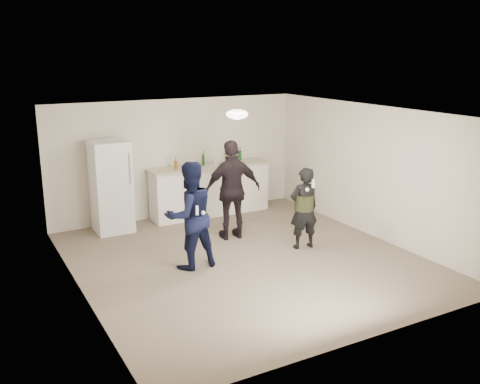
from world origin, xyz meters
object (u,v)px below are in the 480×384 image
shaker (187,165)px  counter (210,191)px  man (190,215)px  fridge (111,187)px  spectator (233,190)px  woman (304,208)px

shaker → counter: bearing=14.2°
counter → man: (-1.56, -2.51, 0.36)m
shaker → man: man is taller
fridge → spectator: spectator is taller
fridge → woman: fridge is taller
spectator → woman: bearing=136.0°
spectator → shaker: bearing=-71.4°
fridge → man: 2.51m
shaker → spectator: spectator is taller
man → spectator: (1.27, 0.92, 0.05)m
fridge → spectator: size_ratio=0.96×
fridge → shaker: fridge is taller
shaker → man: bearing=-112.5°
fridge → man: size_ratio=1.02×
counter → shaker: (-0.58, -0.15, 0.65)m
shaker → fridge: bearing=177.2°
shaker → man: (-0.98, -2.36, -0.29)m
fridge → man: bearing=-76.0°
counter → woman: 2.73m
shaker → woman: (1.16, -2.51, -0.43)m
fridge → man: fridge is taller
man → spectator: spectator is taller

